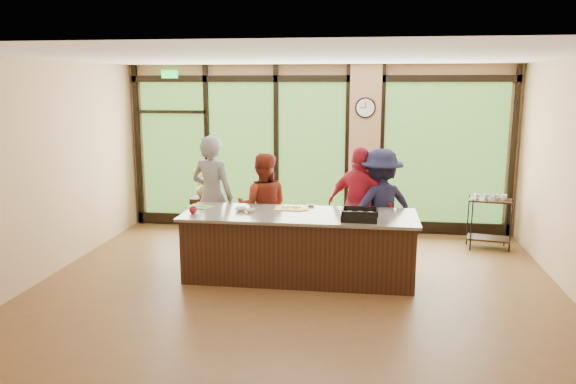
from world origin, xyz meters
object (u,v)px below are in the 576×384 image
(cook_right, at_px, (381,207))
(cook_left, at_px, (213,197))
(bar_cart, at_px, (489,216))
(island_base, at_px, (299,247))
(flower_stand, at_px, (205,220))
(roasting_pan, at_px, (360,217))

(cook_right, bearing_deg, cook_left, -25.05)
(cook_right, height_order, bar_cart, cook_right)
(island_base, height_order, bar_cart, bar_cart)
(cook_left, xyz_separation_m, flower_stand, (-0.36, 0.75, -0.56))
(island_base, xyz_separation_m, cook_left, (-1.45, 0.82, 0.51))
(island_base, bearing_deg, roasting_pan, -17.65)
(cook_left, bearing_deg, bar_cart, -150.93)
(cook_right, distance_m, bar_cart, 2.09)
(flower_stand, bearing_deg, island_base, -37.16)
(island_base, distance_m, roasting_pan, 1.01)
(island_base, height_order, flower_stand, island_base)
(island_base, relative_size, flower_stand, 3.98)
(roasting_pan, distance_m, flower_stand, 3.25)
(bar_cart, bearing_deg, cook_left, -156.56)
(island_base, bearing_deg, cook_left, 150.60)
(island_base, relative_size, bar_cart, 3.41)
(cook_left, bearing_deg, cook_right, -164.66)
(cook_right, relative_size, bar_cart, 1.91)
(cook_right, distance_m, roasting_pan, 1.10)
(roasting_pan, distance_m, bar_cart, 2.99)
(cook_left, xyz_separation_m, bar_cart, (4.35, 1.02, -0.41))
(island_base, height_order, roasting_pan, roasting_pan)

